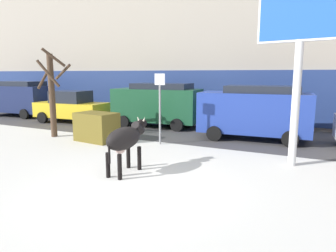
# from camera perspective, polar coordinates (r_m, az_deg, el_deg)

# --- Properties ---
(ground_plane) EXTENTS (120.00, 120.00, 0.00)m
(ground_plane) POSITION_cam_1_polar(r_m,az_deg,el_deg) (7.90, -6.75, -11.30)
(ground_plane) COLOR silver
(road_strip) EXTENTS (60.00, 5.60, 0.01)m
(road_strip) POSITION_cam_1_polar(r_m,az_deg,el_deg) (14.72, 9.80, -1.47)
(road_strip) COLOR #423F3F
(road_strip) RESTS_ON ground
(building_facade) EXTENTS (44.00, 6.10, 13.00)m
(building_facade) POSITION_cam_1_polar(r_m,az_deg,el_deg) (20.36, 15.27, 19.74)
(building_facade) COLOR #A39989
(building_facade) RESTS_ON ground
(cow_black) EXTENTS (0.62, 1.90, 1.54)m
(cow_black) POSITION_cam_1_polar(r_m,az_deg,el_deg) (8.80, -7.94, -2.40)
(cow_black) COLOR black
(cow_black) RESTS_ON ground
(billboard) EXTENTS (2.51, 0.71, 5.56)m
(billboard) POSITION_cam_1_polar(r_m,az_deg,el_deg) (10.11, 23.48, 17.41)
(billboard) COLOR silver
(billboard) RESTS_ON ground
(car_navy_van) EXTENTS (4.73, 2.40, 2.32)m
(car_navy_van) POSITION_cam_1_polar(r_m,az_deg,el_deg) (22.86, -26.02, 4.76)
(car_navy_van) COLOR #19234C
(car_navy_van) RESTS_ON ground
(car_yellow_sedan) EXTENTS (4.32, 2.24, 1.84)m
(car_yellow_sedan) POSITION_cam_1_polar(r_m,az_deg,el_deg) (18.80, -17.46, 3.41)
(car_yellow_sedan) COLOR gold
(car_yellow_sedan) RESTS_ON ground
(car_darkgreen_van) EXTENTS (4.73, 2.40, 2.32)m
(car_darkgreen_van) POSITION_cam_1_polar(r_m,az_deg,el_deg) (16.45, -1.99, 4.19)
(car_darkgreen_van) COLOR #194C2D
(car_darkgreen_van) RESTS_ON ground
(car_blue_van) EXTENTS (4.73, 2.40, 2.32)m
(car_blue_van) POSITION_cam_1_polar(r_m,az_deg,el_deg) (13.69, 15.80, 2.71)
(car_blue_van) COLOR #233D9E
(car_blue_van) RESTS_ON ground
(pedestrian_near_billboard) EXTENTS (0.36, 0.24, 1.73)m
(pedestrian_near_billboard) POSITION_cam_1_polar(r_m,az_deg,el_deg) (17.49, 10.21, 3.17)
(pedestrian_near_billboard) COLOR #282833
(pedestrian_near_billboard) RESTS_ON ground
(pedestrian_by_cars) EXTENTS (0.36, 0.24, 1.73)m
(pedestrian_by_cars) POSITION_cam_1_polar(r_m,az_deg,el_deg) (17.78, 7.27, 3.35)
(pedestrian_by_cars) COLOR #282833
(pedestrian_by_cars) RESTS_ON ground
(bare_tree_left_lot) EXTENTS (1.26, 1.46, 3.88)m
(bare_tree_left_lot) POSITION_cam_1_polar(r_m,az_deg,el_deg) (14.62, -20.69, 6.16)
(bare_tree_left_lot) COLOR #4C3828
(bare_tree_left_lot) RESTS_ON ground
(dumpster) EXTENTS (1.81, 1.28, 1.20)m
(dumpster) POSITION_cam_1_polar(r_m,az_deg,el_deg) (13.31, -13.07, -0.16)
(dumpster) COLOR brown
(dumpster) RESTS_ON ground
(street_sign) EXTENTS (0.44, 0.08, 2.82)m
(street_sign) POSITION_cam_1_polar(r_m,az_deg,el_deg) (12.21, -1.51, 4.28)
(street_sign) COLOR gray
(street_sign) RESTS_ON ground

